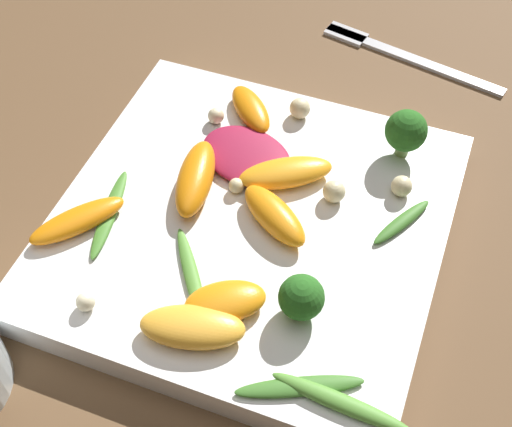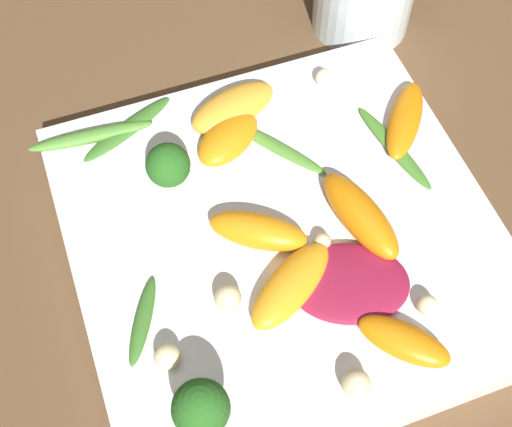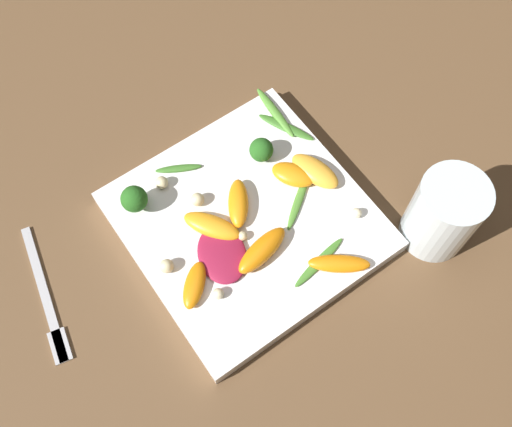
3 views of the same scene
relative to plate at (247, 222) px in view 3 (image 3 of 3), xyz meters
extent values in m
plane|color=brown|center=(0.00, 0.00, -0.01)|extent=(2.40, 2.40, 0.00)
cube|color=white|center=(0.00, 0.00, 0.00)|extent=(0.29, 0.29, 0.03)
cylinder|color=silver|center=(-0.14, -0.19, 0.04)|extent=(0.08, 0.08, 0.11)
cube|color=#B2B2B7|center=(0.07, 0.26, -0.01)|extent=(0.18, 0.05, 0.01)
cube|color=#B2B2B7|center=(0.00, 0.27, -0.01)|extent=(0.04, 0.03, 0.01)
ellipsoid|color=maroon|center=(-0.02, 0.05, 0.02)|extent=(0.09, 0.08, 0.01)
ellipsoid|color=orange|center=(-0.04, 0.10, 0.02)|extent=(0.06, 0.06, 0.02)
ellipsoid|color=orange|center=(0.02, 0.00, 0.02)|extent=(0.07, 0.06, 0.02)
ellipsoid|color=orange|center=(-0.05, 0.01, 0.02)|extent=(0.04, 0.08, 0.02)
ellipsoid|color=orange|center=(-0.12, -0.05, 0.02)|extent=(0.06, 0.07, 0.01)
ellipsoid|color=orange|center=(0.01, -0.08, 0.02)|extent=(0.06, 0.06, 0.02)
ellipsoid|color=#FCAD33|center=(0.00, -0.11, 0.02)|extent=(0.08, 0.05, 0.02)
ellipsoid|color=orange|center=(0.01, 0.04, 0.02)|extent=(0.08, 0.06, 0.02)
cylinder|color=#84AD5B|center=(0.06, -0.07, 0.02)|extent=(0.01, 0.01, 0.01)
sphere|color=#26601E|center=(0.06, -0.07, 0.03)|extent=(0.03, 0.03, 0.03)
cylinder|color=#84AD5B|center=(0.09, 0.10, 0.02)|extent=(0.01, 0.01, 0.02)
sphere|color=#26601E|center=(0.09, 0.10, 0.04)|extent=(0.03, 0.03, 0.03)
ellipsoid|color=#3D7528|center=(0.08, -0.12, 0.02)|extent=(0.08, 0.05, 0.01)
ellipsoid|color=#518E33|center=(0.11, -0.12, 0.02)|extent=(0.09, 0.02, 0.01)
ellipsoid|color=#47842D|center=(-0.10, -0.04, 0.02)|extent=(0.03, 0.09, 0.01)
ellipsoid|color=#518E33|center=(-0.02, -0.07, 0.02)|extent=(0.06, 0.08, 0.01)
ellipsoid|color=#3D7528|center=(0.11, 0.03, 0.02)|extent=(0.04, 0.06, 0.01)
sphere|color=beige|center=(0.05, 0.04, 0.02)|extent=(0.02, 0.02, 0.02)
sphere|color=beige|center=(0.00, 0.12, 0.02)|extent=(0.02, 0.02, 0.02)
sphere|color=beige|center=(-0.08, -0.11, 0.02)|extent=(0.01, 0.01, 0.01)
sphere|color=beige|center=(-0.06, 0.09, 0.02)|extent=(0.01, 0.01, 0.01)
sphere|color=beige|center=(-0.02, 0.02, 0.02)|extent=(0.01, 0.01, 0.01)
sphere|color=beige|center=(0.10, 0.06, 0.02)|extent=(0.02, 0.02, 0.02)
camera|label=1|loc=(0.12, -0.31, 0.43)|focal=50.00mm
camera|label=2|loc=(0.10, 0.22, 0.43)|focal=50.00mm
camera|label=3|loc=(-0.26, 0.17, 0.69)|focal=42.00mm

